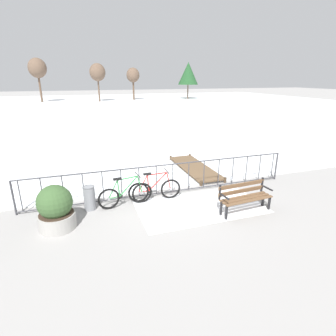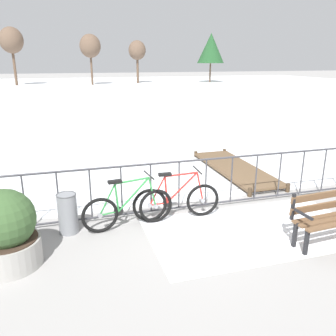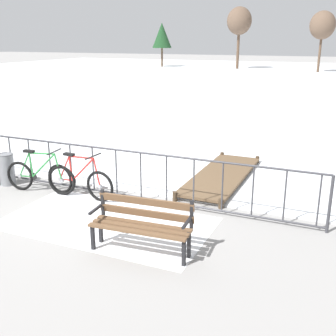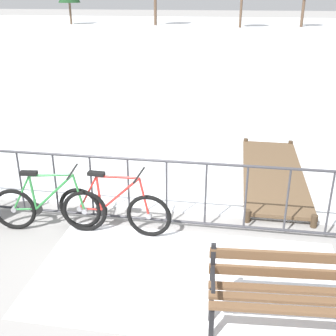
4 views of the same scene
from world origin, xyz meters
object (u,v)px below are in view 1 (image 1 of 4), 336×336
bicycle_near_railing (126,195)px  trash_bin (90,198)px  bicycle_second (155,190)px  park_bench (244,195)px  planter_with_shrub (56,209)px

bicycle_near_railing → trash_bin: 1.07m
bicycle_near_railing → bicycle_second: size_ratio=1.00×
bicycle_near_railing → trash_bin: (-1.06, 0.11, 0.00)m
park_bench → planter_with_shrub: bearing=171.9°
bicycle_near_railing → bicycle_second: bearing=6.0°
trash_bin → bicycle_near_railing: bearing=-6.0°
bicycle_second → park_bench: bearing=-34.1°
bicycle_near_railing → park_bench: bearing=-24.1°
bicycle_second → trash_bin: (-2.01, 0.01, 0.00)m
bicycle_second → planter_with_shrub: planter_with_shrub is taller
park_bench → planter_with_shrub: planter_with_shrub is taller
bicycle_near_railing → bicycle_second: 0.95m
bicycle_second → trash_bin: size_ratio=2.34×
bicycle_second → trash_bin: bicycle_second is taller
bicycle_near_railing → bicycle_second: same height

